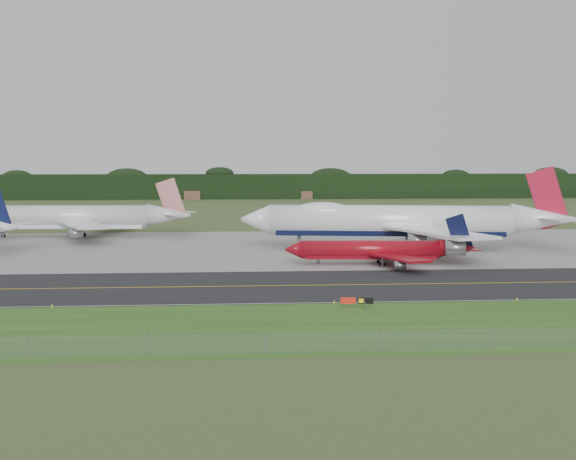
# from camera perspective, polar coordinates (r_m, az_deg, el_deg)

# --- Properties ---
(ground) EXTENTS (600.00, 600.00, 0.00)m
(ground) POSITION_cam_1_polar(r_m,az_deg,el_deg) (131.05, -0.07, -3.70)
(ground) COLOR #324821
(ground) RESTS_ON ground
(grass_verge) EXTENTS (400.00, 30.00, 0.01)m
(grass_verge) POSITION_cam_1_polar(r_m,az_deg,el_deg) (96.76, 1.56, -6.87)
(grass_verge) COLOR #275017
(grass_verge) RESTS_ON ground
(taxiway) EXTENTS (400.00, 32.00, 0.02)m
(taxiway) POSITION_cam_1_polar(r_m,az_deg,el_deg) (127.11, 0.07, -3.97)
(taxiway) COLOR black
(taxiway) RESTS_ON ground
(apron) EXTENTS (400.00, 78.00, 0.01)m
(apron) POSITION_cam_1_polar(r_m,az_deg,el_deg) (181.51, -1.32, -1.23)
(apron) COLOR gray
(apron) RESTS_ON ground
(taxiway_centreline) EXTENTS (400.00, 0.40, 0.00)m
(taxiway_centreline) POSITION_cam_1_polar(r_m,az_deg,el_deg) (127.11, 0.07, -3.96)
(taxiway_centreline) COLOR gold
(taxiway_centreline) RESTS_ON taxiway
(taxiway_edge_line) EXTENTS (400.00, 0.25, 0.00)m
(taxiway_edge_line) POSITION_cam_1_polar(r_m,az_deg,el_deg) (111.89, 0.71, -5.21)
(taxiway_edge_line) COLOR silver
(taxiway_edge_line) RESTS_ON taxiway
(perimeter_fence) EXTENTS (320.00, 0.10, 320.00)m
(perimeter_fence) POSITION_cam_1_polar(r_m,az_deg,el_deg) (83.92, 2.51, -7.97)
(perimeter_fence) COLOR slate
(perimeter_fence) RESTS_ON ground
(horizon_treeline) EXTENTS (700.00, 25.00, 12.00)m
(horizon_treeline) POSITION_cam_1_polar(r_m,az_deg,el_deg) (403.27, -3.10, 3.05)
(horizon_treeline) COLOR black
(horizon_treeline) RESTS_ON ground
(jet_ba_747) EXTENTS (73.14, 59.93, 18.42)m
(jet_ba_747) POSITION_cam_1_polar(r_m,az_deg,el_deg) (178.04, 8.07, 0.62)
(jet_ba_747) COLOR white
(jet_ba_747) RESTS_ON ground
(jet_red_737) EXTENTS (36.12, 29.36, 9.75)m
(jet_red_737) POSITION_cam_1_polar(r_m,az_deg,el_deg) (152.83, 6.63, -1.45)
(jet_red_737) COLOR maroon
(jet_red_737) RESTS_ON ground
(jet_star_tail) EXTENTS (57.73, 48.26, 15.23)m
(jet_star_tail) POSITION_cam_1_polar(r_m,az_deg,el_deg) (209.21, -14.74, 0.84)
(jet_star_tail) COLOR silver
(jet_star_tail) RESTS_ON ground
(taxiway_sign) EXTENTS (4.40, 0.72, 1.47)m
(taxiway_sign) POSITION_cam_1_polar(r_m,az_deg,el_deg) (108.26, 4.92, -5.04)
(taxiway_sign) COLOR slate
(taxiway_sign) RESTS_ON ground
(edge_marker_left) EXTENTS (0.16, 0.16, 0.50)m
(edge_marker_left) POSITION_cam_1_polar(r_m,az_deg,el_deg) (112.84, -16.42, -5.22)
(edge_marker_left) COLOR yellow
(edge_marker_left) RESTS_ON ground
(edge_marker_center) EXTENTS (0.16, 0.16, 0.50)m
(edge_marker_center) POSITION_cam_1_polar(r_m,az_deg,el_deg) (111.43, 3.31, -5.15)
(edge_marker_center) COLOR yellow
(edge_marker_center) RESTS_ON ground
(edge_marker_right) EXTENTS (0.16, 0.16, 0.50)m
(edge_marker_right) POSITION_cam_1_polar(r_m,az_deg,el_deg) (117.77, 15.95, -4.78)
(edge_marker_right) COLOR yellow
(edge_marker_right) RESTS_ON ground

